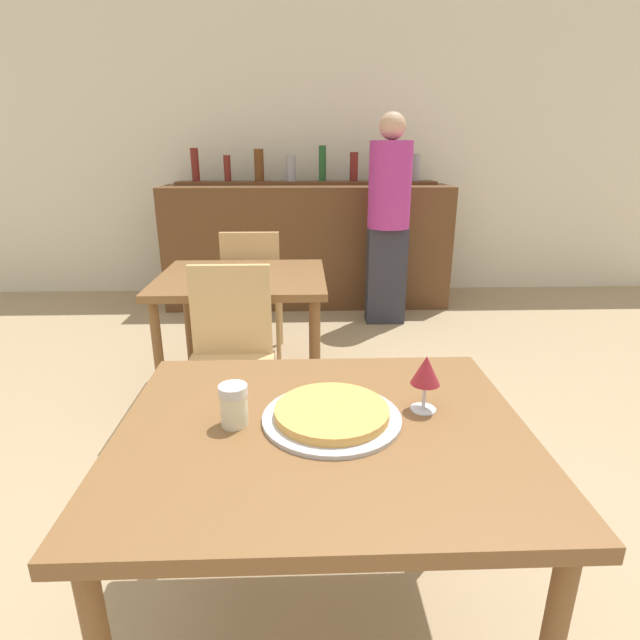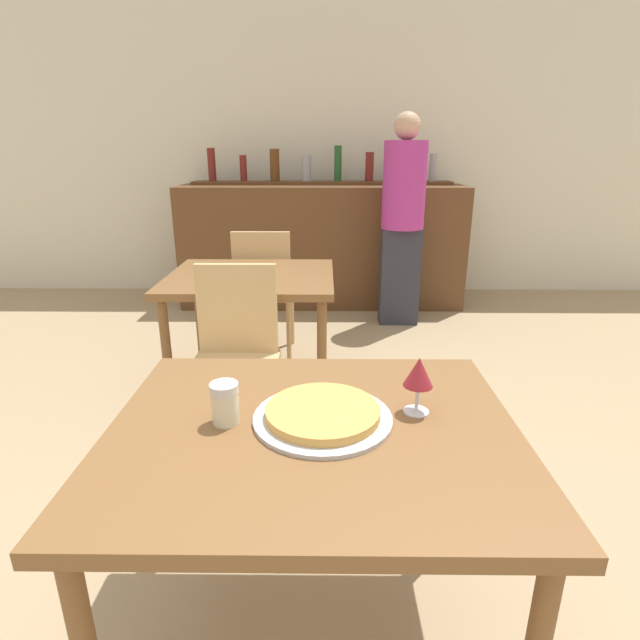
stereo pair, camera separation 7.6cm
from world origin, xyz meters
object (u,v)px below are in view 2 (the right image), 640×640
Objects in this scene: chair_far_side_front at (235,349)px; chair_far_side_back at (264,285)px; cheese_shaker at (225,403)px; pizza_tray at (323,415)px; wine_glass at (419,374)px; person_standing at (403,215)px.

chair_far_side_back is at bearing 90.00° from chair_far_side_front.
cheese_shaker is (0.16, -2.17, 0.26)m from chair_far_side_back.
chair_far_side_front reaches higher than pizza_tray.
pizza_tray is at bearing 3.17° from cheese_shaker.
wine_glass is at bearing 6.72° from cheese_shaker.
wine_glass is at bearing -55.13° from chair_far_side_front.
chair_far_side_front reaches higher than wine_glass.
cheese_shaker is 0.07× the size of person_standing.
wine_glass reaches higher than cheese_shaker.
chair_far_side_back reaches higher than pizza_tray.
person_standing is at bearing 61.44° from chair_far_side_front.
wine_glass is at bearing 107.52° from chair_far_side_back.
wine_glass reaches higher than pizza_tray.
person_standing is (1.04, 1.91, 0.38)m from chair_far_side_front.
person_standing is at bearing 82.55° from wine_glass.
wine_glass is (-0.38, -2.87, -0.06)m from person_standing.
wine_glass is (0.50, 0.06, 0.06)m from cheese_shaker.
cheese_shaker is at bearing 94.26° from chair_far_side_back.
pizza_tray is (0.41, -1.00, 0.22)m from chair_far_side_front.
chair_far_side_back is at bearing 107.52° from wine_glass.
pizza_tray is 0.22× the size of person_standing.
chair_far_side_back is 2.48× the size of pizza_tray.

